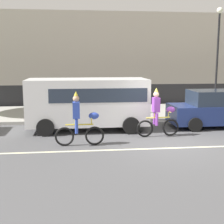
% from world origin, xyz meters
% --- Properties ---
extents(ground_plane, '(80.00, 80.00, 0.00)m').
position_xyz_m(ground_plane, '(0.00, 0.00, 0.00)').
color(ground_plane, '#4C4C4F').
extents(road_centre_line, '(36.00, 0.14, 0.01)m').
position_xyz_m(road_centre_line, '(0.00, -0.50, 0.00)').
color(road_centre_line, beige).
rests_on(road_centre_line, ground).
extents(sidewalk_curb, '(60.00, 5.00, 0.15)m').
position_xyz_m(sidewalk_curb, '(0.00, 6.50, 0.07)').
color(sidewalk_curb, '#9E9B93').
rests_on(sidewalk_curb, ground).
extents(fence_line, '(40.00, 0.08, 1.40)m').
position_xyz_m(fence_line, '(0.00, 9.40, 0.70)').
color(fence_line, black).
rests_on(fence_line, ground).
extents(building_backdrop, '(28.00, 8.00, 6.65)m').
position_xyz_m(building_backdrop, '(-0.48, 18.00, 3.32)').
color(building_backdrop, '#B2A899').
rests_on(building_backdrop, ground).
extents(parade_cyclist_cobalt, '(1.72, 0.50, 1.92)m').
position_xyz_m(parade_cyclist_cobalt, '(-3.23, 0.19, 0.84)').
color(parade_cyclist_cobalt, black).
rests_on(parade_cyclist_cobalt, ground).
extents(parade_cyclist_purple, '(1.72, 0.50, 1.92)m').
position_xyz_m(parade_cyclist_purple, '(-0.17, 1.16, 0.84)').
color(parade_cyclist_purple, black).
rests_on(parade_cyclist_purple, ground).
extents(parked_van_white, '(5.00, 2.22, 2.18)m').
position_xyz_m(parked_van_white, '(-2.78, 2.70, 1.28)').
color(parked_van_white, white).
rests_on(parked_van_white, ground).
extents(parked_car_navy, '(4.10, 1.92, 1.64)m').
position_xyz_m(parked_car_navy, '(2.81, 2.65, 0.78)').
color(parked_car_navy, navy).
rests_on(parked_car_navy, ground).
extents(street_lamp_post, '(0.36, 0.36, 5.86)m').
position_xyz_m(street_lamp_post, '(5.13, 7.72, 3.99)').
color(street_lamp_post, black).
rests_on(street_lamp_post, sidewalk_curb).
extents(pedestrian_onlooker, '(0.32, 0.20, 1.62)m').
position_xyz_m(pedestrian_onlooker, '(-0.73, 5.68, 1.01)').
color(pedestrian_onlooker, '#33333D').
rests_on(pedestrian_onlooker, sidewalk_curb).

